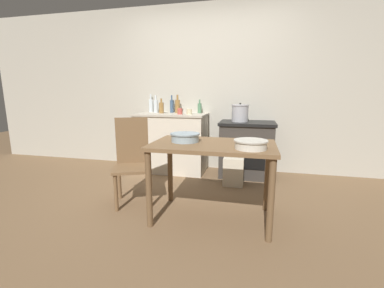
# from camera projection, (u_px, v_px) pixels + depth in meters

# --- Properties ---
(ground_plane) EXTENTS (14.00, 14.00, 0.00)m
(ground_plane) POSITION_uv_depth(u_px,v_px,m) (180.00, 206.00, 2.80)
(ground_plane) COLOR brown
(wall_back) EXTENTS (8.00, 0.07, 2.55)m
(wall_back) POSITION_uv_depth(u_px,v_px,m) (207.00, 89.00, 4.06)
(wall_back) COLOR #B2AD9E
(wall_back) RESTS_ON ground_plane
(counter_cabinet) EXTENTS (1.08, 0.61, 0.90)m
(counter_cabinet) POSITION_uv_depth(u_px,v_px,m) (172.00, 142.00, 4.02)
(counter_cabinet) COLOR beige
(counter_cabinet) RESTS_ON ground_plane
(stove) EXTENTS (0.79, 0.60, 0.80)m
(stove) POSITION_uv_depth(u_px,v_px,m) (246.00, 149.00, 3.78)
(stove) COLOR #38332D
(stove) RESTS_ON ground_plane
(work_table) EXTENTS (1.15, 0.70, 0.75)m
(work_table) POSITION_uv_depth(u_px,v_px,m) (213.00, 155.00, 2.42)
(work_table) COLOR brown
(work_table) RESTS_ON ground_plane
(chair) EXTENTS (0.52, 0.52, 0.94)m
(chair) POSITION_uv_depth(u_px,v_px,m) (132.00, 159.00, 2.85)
(chair) COLOR brown
(chair) RESTS_ON ground_plane
(flour_sack) EXTENTS (0.26, 0.18, 0.37)m
(flour_sack) POSITION_uv_depth(u_px,v_px,m) (233.00, 172.00, 3.40)
(flour_sack) COLOR beige
(flour_sack) RESTS_ON ground_plane
(stock_pot) EXTENTS (0.25, 0.25, 0.27)m
(stock_pot) POSITION_uv_depth(u_px,v_px,m) (240.00, 113.00, 3.70)
(stock_pot) COLOR #A8A8AD
(stock_pot) RESTS_ON stove
(mixing_bowl_large) EXTENTS (0.29, 0.29, 0.08)m
(mixing_bowl_large) POSITION_uv_depth(u_px,v_px,m) (185.00, 137.00, 2.48)
(mixing_bowl_large) COLOR #93A8B2
(mixing_bowl_large) RESTS_ON work_table
(mixing_bowl_small) EXTENTS (0.29, 0.29, 0.08)m
(mixing_bowl_small) POSITION_uv_depth(u_px,v_px,m) (251.00, 144.00, 2.15)
(mixing_bowl_small) COLOR silver
(mixing_bowl_small) RESTS_ON work_table
(bottle_far_left) EXTENTS (0.08, 0.08, 0.28)m
(bottle_far_left) POSITION_uv_depth(u_px,v_px,m) (178.00, 106.00, 4.02)
(bottle_far_left) COLOR olive
(bottle_far_left) RESTS_ON counter_cabinet
(bottle_left) EXTENTS (0.07, 0.07, 0.23)m
(bottle_left) POSITION_uv_depth(u_px,v_px,m) (161.00, 108.00, 3.99)
(bottle_left) COLOR olive
(bottle_left) RESTS_ON counter_cabinet
(bottle_mid_left) EXTENTS (0.08, 0.08, 0.28)m
(bottle_mid_left) POSITION_uv_depth(u_px,v_px,m) (156.00, 106.00, 4.08)
(bottle_mid_left) COLOR silver
(bottle_mid_left) RESTS_ON counter_cabinet
(bottle_center_left) EXTENTS (0.06, 0.06, 0.28)m
(bottle_center_left) POSITION_uv_depth(u_px,v_px,m) (172.00, 106.00, 4.11)
(bottle_center_left) COLOR #3D5675
(bottle_center_left) RESTS_ON counter_cabinet
(bottle_center) EXTENTS (0.07, 0.07, 0.30)m
(bottle_center) POSITION_uv_depth(u_px,v_px,m) (151.00, 105.00, 4.23)
(bottle_center) COLOR silver
(bottle_center) RESTS_ON counter_cabinet
(bottle_center_right) EXTENTS (0.06, 0.06, 0.21)m
(bottle_center_right) POSITION_uv_depth(u_px,v_px,m) (200.00, 108.00, 4.00)
(bottle_center_right) COLOR #517F5B
(bottle_center_right) RESTS_ON counter_cabinet
(cup_mid_right) EXTENTS (0.08, 0.08, 0.08)m
(cup_mid_right) POSITION_uv_depth(u_px,v_px,m) (189.00, 112.00, 3.80)
(cup_mid_right) COLOR beige
(cup_mid_right) RESTS_ON counter_cabinet
(cup_right) EXTENTS (0.07, 0.07, 0.09)m
(cup_right) POSITION_uv_depth(u_px,v_px,m) (180.00, 111.00, 3.79)
(cup_right) COLOR #B74C42
(cup_right) RESTS_ON counter_cabinet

